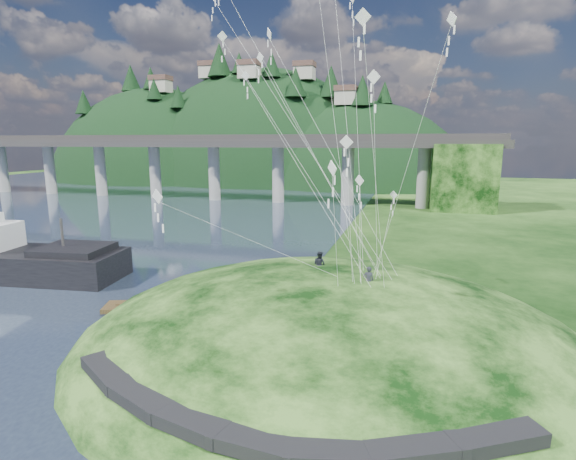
# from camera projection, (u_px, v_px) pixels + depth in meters

# --- Properties ---
(ground) EXTENTS (320.00, 320.00, 0.00)m
(ground) POSITION_uv_depth(u_px,v_px,m) (207.00, 345.00, 30.40)
(ground) COLOR black
(ground) RESTS_ON ground
(grass_hill) EXTENTS (36.00, 32.00, 13.00)m
(grass_hill) POSITION_uv_depth(u_px,v_px,m) (329.00, 367.00, 30.43)
(grass_hill) COLOR black
(grass_hill) RESTS_ON ground
(footpath) EXTENTS (22.29, 5.84, 0.83)m
(footpath) POSITION_uv_depth(u_px,v_px,m) (265.00, 420.00, 18.80)
(footpath) COLOR black
(footpath) RESTS_ON ground
(bridge) EXTENTS (160.00, 11.00, 15.00)m
(bridge) POSITION_uv_depth(u_px,v_px,m) (236.00, 158.00, 101.71)
(bridge) COLOR #2D2B2B
(bridge) RESTS_ON ground
(far_ridge) EXTENTS (153.00, 70.00, 94.50)m
(far_ridge) POSITION_uv_depth(u_px,v_px,m) (249.00, 201.00, 158.80)
(far_ridge) COLOR black
(far_ridge) RESTS_ON ground
(work_barge) EXTENTS (24.39, 9.31, 8.32)m
(work_barge) POSITION_uv_depth(u_px,v_px,m) (2.00, 256.00, 45.39)
(work_barge) COLOR black
(work_barge) RESTS_ON ground
(wooden_dock) EXTENTS (14.15, 6.66, 1.01)m
(wooden_dock) POSITION_uv_depth(u_px,v_px,m) (194.00, 306.00, 36.36)
(wooden_dock) COLOR #392A17
(wooden_dock) RESTS_ON ground
(kite_flyers) EXTENTS (4.73, 3.80, 1.96)m
(kite_flyers) POSITION_uv_depth(u_px,v_px,m) (332.00, 255.00, 30.78)
(kite_flyers) COLOR #262833
(kite_flyers) RESTS_ON ground
(kite_swarm) EXTENTS (17.30, 17.39, 19.36)m
(kite_swarm) POSITION_uv_depth(u_px,v_px,m) (305.00, 71.00, 28.32)
(kite_swarm) COLOR white
(kite_swarm) RESTS_ON ground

